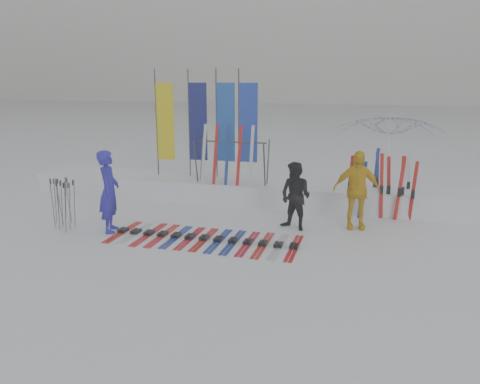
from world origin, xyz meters
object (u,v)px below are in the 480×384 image
(person_blue, at_px, (109,192))
(tent_canopy, at_px, (387,161))
(person_black, at_px, (295,196))
(ski_rack, at_px, (232,156))
(ski_row, at_px, (205,238))
(person_yellow, at_px, (356,190))

(person_blue, relative_size, tent_canopy, 0.66)
(person_blue, xyz_separation_m, person_black, (4.15, 1.30, -0.15))
(person_black, bearing_deg, ski_rack, 162.14)
(tent_canopy, xyz_separation_m, ski_row, (-3.91, -3.91, -1.29))
(person_blue, height_order, ski_row, person_blue)
(ski_row, bearing_deg, person_yellow, 29.17)
(ski_row, distance_m, ski_rack, 3.50)
(tent_canopy, bearing_deg, person_yellow, -108.58)
(ski_rack, bearing_deg, ski_row, -84.50)
(ski_row, bearing_deg, tent_canopy, 44.97)
(person_yellow, relative_size, ski_rack, 0.92)
(tent_canopy, bearing_deg, person_black, -128.74)
(tent_canopy, distance_m, ski_row, 5.67)
(person_black, height_order, ski_row, person_black)
(person_blue, xyz_separation_m, tent_canopy, (6.24, 3.91, 0.36))
(person_yellow, bearing_deg, tent_canopy, 61.10)
(person_black, relative_size, person_yellow, 0.86)
(person_black, bearing_deg, tent_canopy, 75.39)
(person_blue, xyz_separation_m, person_yellow, (5.53, 1.79, -0.02))
(person_black, xyz_separation_m, ski_row, (-1.82, -1.30, -0.78))
(person_blue, height_order, person_black, person_blue)
(person_blue, bearing_deg, ski_rack, -52.73)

